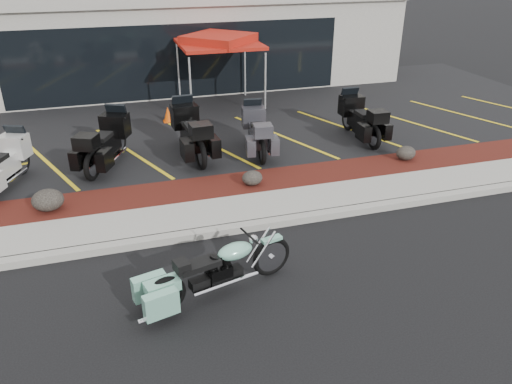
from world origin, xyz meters
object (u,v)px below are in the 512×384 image
object	(u,v)px
hero_cruiser	(271,251)
touring_white	(19,150)
popup_canopy	(219,42)
traffic_cone	(168,114)

from	to	relation	value
hero_cruiser	touring_white	world-z (taller)	touring_white
hero_cruiser	popup_canopy	distance (m)	10.03
touring_white	hero_cruiser	bearing A→B (deg)	-116.97
hero_cruiser	traffic_cone	distance (m)	8.69
touring_white	popup_canopy	distance (m)	7.47
hero_cruiser	popup_canopy	xyz separation A→B (m)	(1.38, 9.76, 1.89)
touring_white	popup_canopy	xyz separation A→B (m)	(6.00, 4.15, 1.60)
hero_cruiser	traffic_cone	bearing A→B (deg)	79.76
traffic_cone	popup_canopy	size ratio (longest dim) A/B	0.15
touring_white	popup_canopy	bearing A→B (deg)	-31.78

